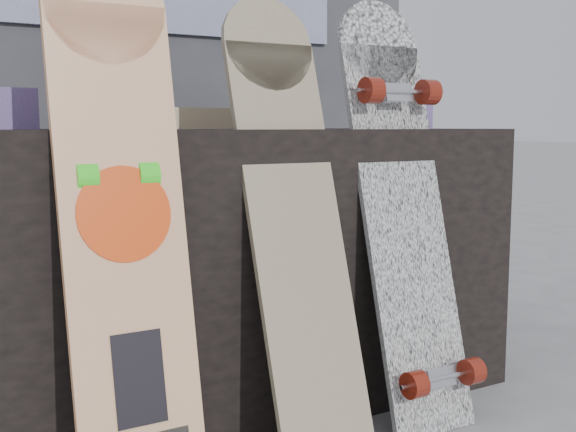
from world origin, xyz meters
TOP-DOWN VIEW (x-y plane):
  - vendor_table at (0.00, 0.50)m, footprint 1.60×0.60m
  - booth at (0.00, 1.35)m, footprint 2.40×0.22m
  - merch_box_small at (0.58, 0.47)m, footprint 0.14×0.14m
  - merch_box_flat at (-0.07, 0.60)m, footprint 0.22×0.10m
  - longboard_geisha at (-0.44, 0.15)m, footprint 0.27×0.26m
  - longboard_celtic at (-0.00, 0.18)m, footprint 0.26×0.37m
  - longboard_cascadia at (0.35, 0.17)m, footprint 0.27×0.37m
  - skateboard_dark at (-0.45, 0.15)m, footprint 0.20×0.37m

SIDE VIEW (x-z plane):
  - vendor_table at x=0.00m, z-range 0.00..0.80m
  - skateboard_dark at x=-0.45m, z-range 0.01..0.90m
  - longboard_cascadia at x=0.35m, z-range 0.02..1.18m
  - longboard_celtic at x=0.00m, z-range 0.03..1.18m
  - longboard_geisha at x=-0.44m, z-range 0.03..1.24m
  - merch_box_flat at x=-0.07m, z-range 0.80..0.86m
  - merch_box_small at x=0.58m, z-range 0.80..0.92m
  - booth at x=0.00m, z-range 0.00..2.20m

